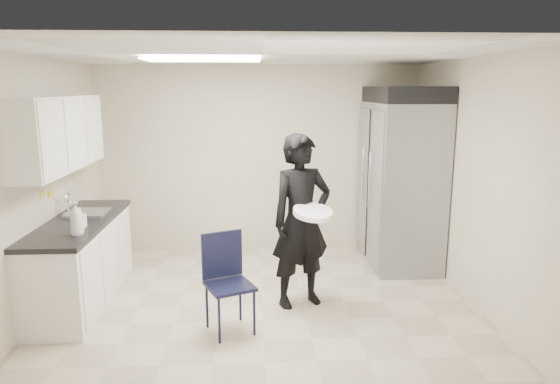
{
  "coord_description": "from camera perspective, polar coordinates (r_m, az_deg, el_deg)",
  "views": [
    {
      "loc": [
        -0.08,
        -5.01,
        2.28
      ],
      "look_at": [
        0.2,
        0.2,
        1.19
      ],
      "focal_mm": 32.0,
      "sensor_mm": 36.0,
      "label": 1
    }
  ],
  "objects": [
    {
      "name": "floor",
      "position": [
        5.5,
        -1.99,
        -12.68
      ],
      "size": [
        4.5,
        4.5,
        0.0
      ],
      "primitive_type": "plane",
      "color": "#B8AB91",
      "rests_on": "ground"
    },
    {
      "name": "fridge_compressor",
      "position": [
        6.57,
        14.12,
        10.75
      ],
      "size": [
        0.8,
        1.35,
        0.2
      ],
      "primitive_type": "cube",
      "color": "black",
      "rests_on": "commercial_fridge"
    },
    {
      "name": "sink",
      "position": [
        5.94,
        -21.13,
        -2.76
      ],
      "size": [
        0.42,
        0.4,
        0.14
      ],
      "primitive_type": "cube",
      "color": "gray",
      "rests_on": "countertop"
    },
    {
      "name": "man_tuxedo",
      "position": [
        5.22,
        2.45,
        -3.35
      ],
      "size": [
        0.79,
        0.67,
        1.83
      ],
      "primitive_type": "imported",
      "rotation": [
        0.0,
        0.0,
        0.38
      ],
      "color": "black",
      "rests_on": "floor"
    },
    {
      "name": "bucket_lid",
      "position": [
        4.97,
        3.79,
        -2.33
      ],
      "size": [
        0.52,
        0.52,
        0.05
      ],
      "primitive_type": "cylinder",
      "rotation": [
        0.0,
        0.0,
        0.38
      ],
      "color": "white",
      "rests_on": "man_tuxedo"
    },
    {
      "name": "towel_dispenser",
      "position": [
        6.72,
        -20.97,
        5.38
      ],
      "size": [
        0.22,
        0.3,
        0.35
      ],
      "primitive_type": "cube",
      "color": "black",
      "rests_on": "left_wall"
    },
    {
      "name": "right_wall",
      "position": [
        5.61,
        21.55,
        0.91
      ],
      "size": [
        0.0,
        4.0,
        4.0
      ],
      "primitive_type": "plane",
      "rotation": [
        1.57,
        0.0,
        -1.57
      ],
      "color": "beige",
      "rests_on": "floor"
    },
    {
      "name": "notice_sticker_right",
      "position": [
        5.84,
        -24.73,
        -0.15
      ],
      "size": [
        0.0,
        0.12,
        0.07
      ],
      "primitive_type": "cube",
      "color": "yellow",
      "rests_on": "left_wall"
    },
    {
      "name": "folding_chair",
      "position": [
        4.78,
        -5.77,
        -10.65
      ],
      "size": [
        0.53,
        0.53,
        0.91
      ],
      "primitive_type": "cube",
      "rotation": [
        0.0,
        0.0,
        0.41
      ],
      "color": "black",
      "rests_on": "floor"
    },
    {
      "name": "upper_cabinets",
      "position": [
        5.6,
        -24.05,
        6.12
      ],
      "size": [
        0.35,
        1.8,
        0.75
      ],
      "primitive_type": "cube",
      "color": "silver",
      "rests_on": "left_wall"
    },
    {
      "name": "ceiling_panel",
      "position": [
        5.44,
        -8.81,
        14.72
      ],
      "size": [
        1.2,
        0.6,
        0.02
      ],
      "primitive_type": "cube",
      "color": "white",
      "rests_on": "ceiling"
    },
    {
      "name": "left_wall",
      "position": [
        5.55,
        -26.01,
        0.42
      ],
      "size": [
        0.0,
        4.0,
        4.0
      ],
      "primitive_type": "plane",
      "rotation": [
        1.57,
        0.0,
        1.57
      ],
      "color": "beige",
      "rests_on": "floor"
    },
    {
      "name": "faucet",
      "position": [
        5.97,
        -23.06,
        -1.35
      ],
      "size": [
        0.02,
        0.02,
        0.24
      ],
      "primitive_type": "cylinder",
      "color": "silver",
      "rests_on": "countertop"
    },
    {
      "name": "back_wall",
      "position": [
        7.08,
        -2.37,
        3.82
      ],
      "size": [
        4.5,
        0.0,
        4.5
      ],
      "primitive_type": "plane",
      "rotation": [
        1.57,
        0.0,
        0.0
      ],
      "color": "beige",
      "rests_on": "floor"
    },
    {
      "name": "lower_counter",
      "position": [
        5.84,
        -21.75,
        -7.55
      ],
      "size": [
        0.6,
        1.9,
        0.86
      ],
      "primitive_type": "cube",
      "color": "silver",
      "rests_on": "floor"
    },
    {
      "name": "countertop",
      "position": [
        5.71,
        -22.1,
        -3.23
      ],
      "size": [
        0.64,
        1.95,
        0.05
      ],
      "primitive_type": "cube",
      "color": "black",
      "rests_on": "lower_counter"
    },
    {
      "name": "ceiling",
      "position": [
        5.02,
        -2.2,
        15.45
      ],
      "size": [
        4.5,
        4.5,
        0.0
      ],
      "primitive_type": "plane",
      "rotation": [
        3.14,
        0.0,
        0.0
      ],
      "color": "white",
      "rests_on": "back_wall"
    },
    {
      "name": "soap_bottle_a",
      "position": [
        5.09,
        -22.27,
        -2.83
      ],
      "size": [
        0.18,
        0.18,
        0.32
      ],
      "primitive_type": "imported",
      "rotation": [
        0.0,
        0.0,
        0.77
      ],
      "color": "white",
      "rests_on": "countertop"
    },
    {
      "name": "commercial_fridge",
      "position": [
        6.68,
        13.63,
        0.85
      ],
      "size": [
        0.8,
        1.35,
        2.1
      ],
      "primitive_type": "cube",
      "color": "gray",
      "rests_on": "floor"
    },
    {
      "name": "notice_sticker_left",
      "position": [
        5.65,
        -25.5,
        -0.18
      ],
      "size": [
        0.0,
        0.12,
        0.07
      ],
      "primitive_type": "cube",
      "color": "yellow",
      "rests_on": "left_wall"
    },
    {
      "name": "soap_bottle_b",
      "position": [
        5.36,
        -21.86,
        -2.74
      ],
      "size": [
        0.1,
        0.1,
        0.2
      ],
      "primitive_type": "imported",
      "rotation": [
        0.0,
        0.0,
        -0.08
      ],
      "color": "#A1A3AD",
      "rests_on": "countertop"
    }
  ]
}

